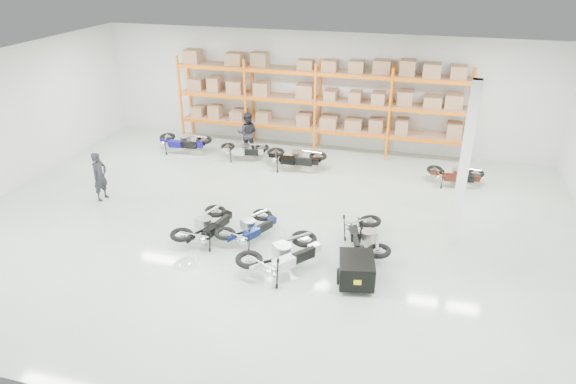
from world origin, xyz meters
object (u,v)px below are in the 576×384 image
(moto_back_a, at_px, (183,138))
(person_left, at_px, (100,176))
(moto_black_far_left, at_px, (206,221))
(moto_back_d, at_px, (456,171))
(moto_touring_right, at_px, (366,232))
(moto_blue_centre, at_px, (249,224))
(moto_back_b, at_px, (244,147))
(moto_back_c, at_px, (295,154))
(moto_silver_left, at_px, (283,249))
(person_back, at_px, (247,133))
(trailer, at_px, (356,270))

(moto_back_a, height_order, person_left, person_left)
(moto_black_far_left, distance_m, moto_back_d, 8.73)
(moto_touring_right, bearing_deg, moto_black_far_left, 172.26)
(moto_blue_centre, relative_size, moto_back_b, 1.06)
(moto_black_far_left, relative_size, person_left, 1.16)
(moto_back_c, bearing_deg, moto_black_far_left, 167.50)
(moto_silver_left, bearing_deg, moto_touring_right, -102.51)
(moto_blue_centre, xyz_separation_m, moto_back_b, (-2.21, 5.64, -0.03))
(moto_touring_right, relative_size, person_back, 1.11)
(trailer, relative_size, moto_back_a, 0.95)
(trailer, xyz_separation_m, moto_back_a, (-7.91, 6.99, 0.15))
(moto_silver_left, distance_m, moto_back_c, 6.54)
(moto_back_a, xyz_separation_m, person_back, (2.50, 0.53, 0.26))
(moto_back_b, xyz_separation_m, person_back, (-0.06, 0.58, 0.34))
(moto_blue_centre, relative_size, trailer, 0.96)
(person_left, xyz_separation_m, person_back, (3.16, 5.06, 0.04))
(moto_back_d, height_order, person_back, person_back)
(moto_back_c, height_order, person_back, person_back)
(trailer, relative_size, moto_back_c, 0.93)
(moto_silver_left, height_order, person_back, person_back)
(moto_silver_left, bearing_deg, moto_back_d, -84.31)
(moto_back_d, relative_size, person_left, 1.03)
(moto_back_c, xyz_separation_m, person_left, (-5.34, -4.05, 0.21))
(person_back, bearing_deg, moto_touring_right, 120.27)
(moto_black_far_left, distance_m, trailer, 4.45)
(person_back, bearing_deg, moto_back_c, 143.08)
(trailer, bearing_deg, moto_back_c, 105.22)
(moto_blue_centre, bearing_deg, person_back, -43.45)
(trailer, height_order, moto_back_b, moto_back_b)
(moto_back_a, bearing_deg, trailer, -133.03)
(moto_back_a, height_order, moto_back_b, moto_back_a)
(moto_blue_centre, height_order, person_back, person_back)
(moto_silver_left, xyz_separation_m, moto_back_d, (4.23, 6.50, -0.12))
(moto_back_a, relative_size, moto_back_c, 0.98)
(person_back, bearing_deg, person_left, 45.89)
(moto_back_a, distance_m, person_left, 4.58)
(person_left, bearing_deg, moto_blue_centre, -94.63)
(moto_back_c, bearing_deg, moto_touring_right, -147.87)
(moto_back_b, xyz_separation_m, moto_back_d, (7.73, -0.32, 0.01))
(moto_black_far_left, distance_m, moto_back_b, 6.00)
(trailer, distance_m, moto_back_b, 8.76)
(moto_silver_left, bearing_deg, moto_back_a, -9.86)
(moto_blue_centre, height_order, trailer, moto_blue_centre)
(moto_blue_centre, bearing_deg, moto_back_b, -42.07)
(trailer, bearing_deg, moto_silver_left, 165.33)
(moto_back_a, xyz_separation_m, moto_back_c, (4.69, -0.48, 0.01))
(trailer, bearing_deg, moto_back_d, 59.07)
(moto_touring_right, bearing_deg, moto_silver_left, -156.55)
(moto_blue_centre, height_order, moto_back_b, moto_blue_centre)
(moto_black_far_left, height_order, person_left, person_left)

